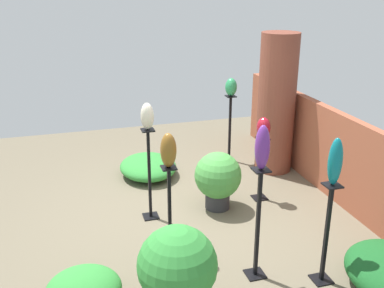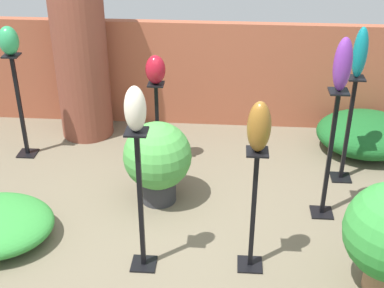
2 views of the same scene
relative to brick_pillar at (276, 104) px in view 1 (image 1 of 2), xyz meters
name	(u,v)px [view 1 (image 1 of 2)]	position (x,y,z in m)	size (l,w,h in m)	color
ground_plane	(183,217)	(1.14, -1.85, -1.11)	(8.00, 8.00, 0.00)	#6B604C
brick_wall_back	(336,155)	(1.14, 0.38, -0.48)	(5.60, 0.12, 1.25)	#9E5138
brick_pillar	(276,104)	(0.00, 0.00, 0.00)	(0.59, 0.59, 2.21)	brown
pedestal_teal	(326,238)	(2.82, -0.80, -0.60)	(0.20, 0.20, 1.10)	black
pedestal_ruby	(261,172)	(0.92, -0.65, -0.69)	(0.20, 0.20, 0.92)	black
pedestal_ivory	(149,178)	(1.01, -2.25, -0.55)	(0.20, 0.20, 1.22)	black
pedestal_jade	(230,132)	(-0.54, -0.56, -0.58)	(0.20, 0.20, 1.15)	black
pedestal_bronze	(170,215)	(1.87, -2.19, -0.62)	(0.20, 0.20, 1.06)	black
pedestal_violet	(258,229)	(2.54, -1.43, -0.54)	(0.20, 0.20, 1.22)	black
art_vase_teal	(335,162)	(2.82, -0.80, 0.23)	(0.13, 0.14, 0.48)	#0F727A
art_vase_ruby	(263,128)	(0.92, -0.65, -0.04)	(0.20, 0.19, 0.29)	maroon
art_vase_ivory	(147,116)	(1.01, -2.25, 0.28)	(0.15, 0.16, 0.34)	beige
art_vase_jade	(231,87)	(-0.54, -0.56, 0.19)	(0.20, 0.19, 0.29)	#2D9356
art_vase_bronze	(168,150)	(1.87, -2.19, 0.15)	(0.17, 0.17, 0.38)	brown
art_vase_violet	(262,147)	(2.54, -1.43, 0.34)	(0.15, 0.15, 0.45)	#6B2D8C
potted_plant_mid_right	(177,267)	(2.87, -2.37, -0.59)	(0.74, 0.74, 0.90)	#936B4C
potted_plant_back_center	(218,178)	(1.01, -1.32, -0.66)	(0.63, 0.63, 0.80)	#2D2D33
foliage_bed_east	(148,167)	(-0.31, -2.02, -0.96)	(1.04, 0.89, 0.30)	#338C38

